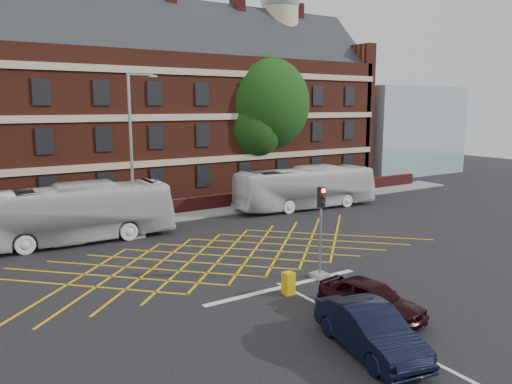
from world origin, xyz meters
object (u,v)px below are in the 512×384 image
deciduous_tree (260,111)px  traffic_light_near (320,241)px  street_lamp (134,182)px  bus_right (306,188)px  car_maroon (371,299)px  utility_cabinet (288,283)px  bus_left (66,214)px  car_navy (370,329)px

deciduous_tree → traffic_light_near: (-10.91, -21.49, -5.66)m
street_lamp → bus_right: bearing=4.8°
traffic_light_near → deciduous_tree: bearing=63.1°
bus_right → car_maroon: bus_right is taller
bus_right → traffic_light_near: traffic_light_near is taller
traffic_light_near → utility_cabinet: traffic_light_near is taller
car_maroon → street_lamp: (-3.41, 16.14, 2.69)m
bus_left → street_lamp: bearing=-100.3°
bus_left → deciduous_tree: 22.08m
bus_right → car_maroon: (-10.72, -17.33, -0.89)m
car_maroon → street_lamp: 16.71m
bus_left → car_maroon: (7.21, -17.01, -0.99)m
bus_right → deciduous_tree: deciduous_tree is taller
deciduous_tree → traffic_light_near: size_ratio=2.93×
car_navy → traffic_light_near: (3.28, 6.35, 1.00)m
car_maroon → street_lamp: bearing=93.1°
bus_left → deciduous_tree: deciduous_tree is taller
car_maroon → traffic_light_near: bearing=65.3°
traffic_light_near → street_lamp: street_lamp is taller
car_maroon → utility_cabinet: car_maroon is taller
bus_left → utility_cabinet: bearing=-153.4°
bus_right → street_lamp: bearing=100.7°
bus_left → bus_right: bus_left is taller
car_navy → utility_cabinet: size_ratio=4.88×
street_lamp → deciduous_tree: bearing=32.2°
car_maroon → utility_cabinet: 3.77m
bus_left → utility_cabinet: size_ratio=12.87×
deciduous_tree → street_lamp: (-15.58, -9.80, -4.01)m
bus_right → utility_cabinet: bus_right is taller
deciduous_tree → utility_cabinet: 26.98m
bus_left → street_lamp: 4.25m
car_navy → utility_cabinet: (0.81, 5.47, -0.29)m
utility_cabinet → car_maroon: bearing=-71.1°
traffic_light_near → bus_left: bearing=124.0°
deciduous_tree → traffic_light_near: 24.76m
utility_cabinet → traffic_light_near: bearing=19.6°
bus_right → utility_cabinet: 18.26m
deciduous_tree → utility_cabinet: (-13.38, -22.37, -6.95)m
car_navy → street_lamp: bearing=106.2°
street_lamp → utility_cabinet: 13.10m
car_navy → street_lamp: size_ratio=0.48×
car_maroon → traffic_light_near: size_ratio=0.99×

